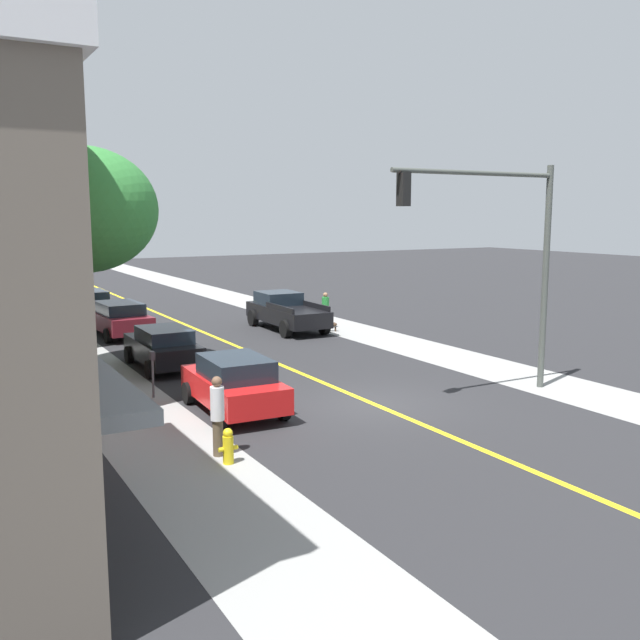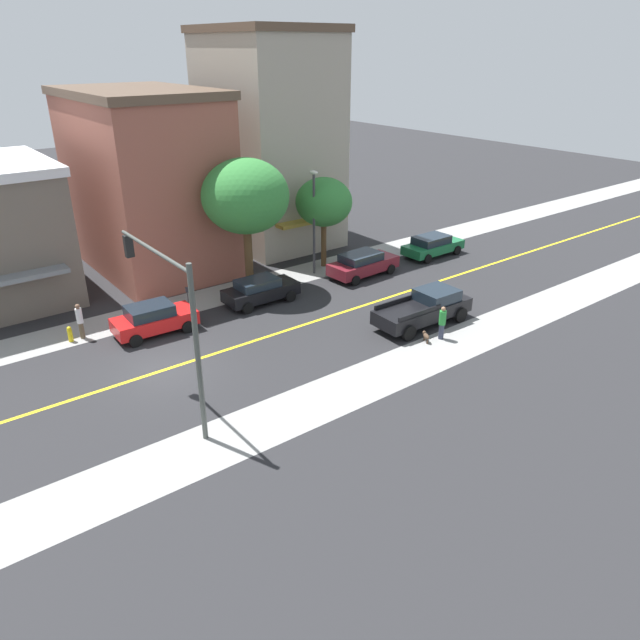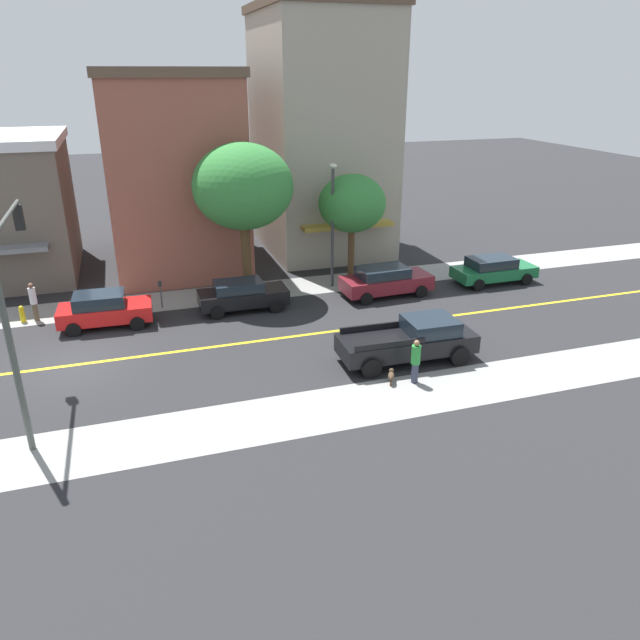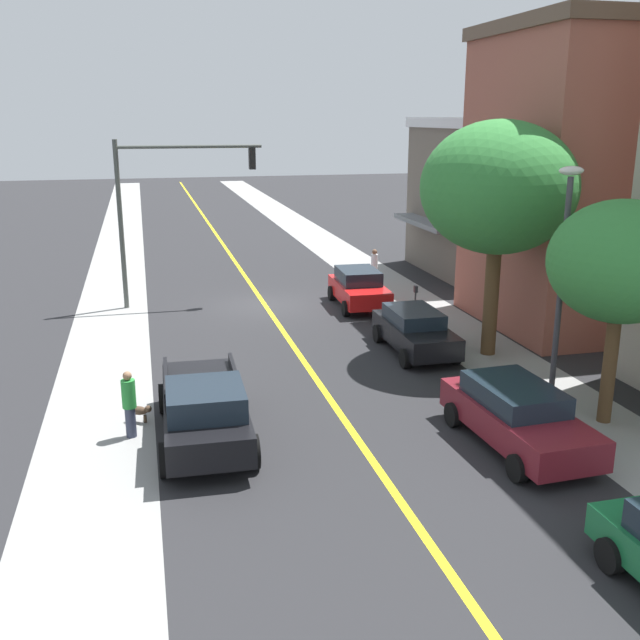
{
  "view_description": "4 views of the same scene",
  "coord_description": "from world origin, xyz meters",
  "px_view_note": "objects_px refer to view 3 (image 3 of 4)",
  "views": [
    {
      "loc": [
        -11.03,
        -16.35,
        5.48
      ],
      "look_at": [
        2.81,
        8.1,
        1.18
      ],
      "focal_mm": 39.09,
      "sensor_mm": 36.0,
      "label": 1
    },
    {
      "loc": [
        23.0,
        -8.77,
        13.45
      ],
      "look_at": [
        2.17,
        7.24,
        1.25
      ],
      "focal_mm": 33.35,
      "sensor_mm": 36.0,
      "label": 2
    },
    {
      "loc": [
        23.64,
        2.72,
        10.95
      ],
      "look_at": [
        1.15,
        10.0,
        1.14
      ],
      "focal_mm": 33.84,
      "sensor_mm": 36.0,
      "label": 3
    },
    {
      "loc": [
        4.9,
        29.84,
        7.79
      ],
      "look_at": [
        -0.42,
        8.21,
        1.54
      ],
      "focal_mm": 40.67,
      "sensor_mm": 36.0,
      "label": 4
    }
  ],
  "objects_px": {
    "traffic_light_mast": "(11,287)",
    "black_sedan_left_curb": "(242,295)",
    "street_lamp": "(333,213)",
    "green_sedan_left_curb": "(493,269)",
    "black_pickup_truck": "(411,340)",
    "fire_hydrant": "(22,314)",
    "maroon_sedan_left_curb": "(385,280)",
    "small_dog": "(391,375)",
    "parking_meter": "(161,290)",
    "red_sedan_left_curb": "(104,309)",
    "street_tree_right_corner": "(243,187)",
    "street_tree_left_near": "(352,204)",
    "pedestrian_white_shirt": "(33,300)",
    "pedestrian_green_shirt": "(416,360)"
  },
  "relations": [
    {
      "from": "street_lamp",
      "to": "green_sedan_left_curb",
      "type": "height_order",
      "value": "street_lamp"
    },
    {
      "from": "green_sedan_left_curb",
      "to": "pedestrian_white_shirt",
      "type": "bearing_deg",
      "value": 175.01
    },
    {
      "from": "traffic_light_mast",
      "to": "small_dog",
      "type": "xyz_separation_m",
      "value": [
        1.32,
        12.44,
        -4.42
      ]
    },
    {
      "from": "maroon_sedan_left_curb",
      "to": "small_dog",
      "type": "relative_size",
      "value": 7.44
    },
    {
      "from": "street_tree_left_near",
      "to": "street_lamp",
      "type": "xyz_separation_m",
      "value": [
        0.76,
        -1.37,
        -0.23
      ]
    },
    {
      "from": "street_tree_left_near",
      "to": "parking_meter",
      "type": "xyz_separation_m",
      "value": [
        1.31,
        -10.51,
        -3.36
      ]
    },
    {
      "from": "black_sedan_left_curb",
      "to": "black_pickup_truck",
      "type": "xyz_separation_m",
      "value": [
        7.61,
        5.41,
        0.09
      ]
    },
    {
      "from": "parking_meter",
      "to": "green_sedan_left_curb",
      "type": "bearing_deg",
      "value": 84.59
    },
    {
      "from": "fire_hydrant",
      "to": "red_sedan_left_curb",
      "type": "xyz_separation_m",
      "value": [
        1.69,
        3.71,
        0.42
      ]
    },
    {
      "from": "traffic_light_mast",
      "to": "pedestrian_white_shirt",
      "type": "height_order",
      "value": "traffic_light_mast"
    },
    {
      "from": "street_lamp",
      "to": "maroon_sedan_left_curb",
      "type": "distance_m",
      "value": 4.51
    },
    {
      "from": "red_sedan_left_curb",
      "to": "maroon_sedan_left_curb",
      "type": "distance_m",
      "value": 13.95
    },
    {
      "from": "black_sedan_left_curb",
      "to": "small_dog",
      "type": "distance_m",
      "value": 9.98
    },
    {
      "from": "street_tree_left_near",
      "to": "traffic_light_mast",
      "type": "distance_m",
      "value": 18.65
    },
    {
      "from": "red_sedan_left_curb",
      "to": "maroon_sedan_left_curb",
      "type": "relative_size",
      "value": 0.87
    },
    {
      "from": "fire_hydrant",
      "to": "black_pickup_truck",
      "type": "bearing_deg",
      "value": 59.27
    },
    {
      "from": "fire_hydrant",
      "to": "traffic_light_mast",
      "type": "distance_m",
      "value": 10.56
    },
    {
      "from": "green_sedan_left_curb",
      "to": "maroon_sedan_left_curb",
      "type": "bearing_deg",
      "value": 179.78
    },
    {
      "from": "street_tree_right_corner",
      "to": "black_sedan_left_curb",
      "type": "distance_m",
      "value": 5.41
    },
    {
      "from": "street_lamp",
      "to": "black_pickup_truck",
      "type": "height_order",
      "value": "street_lamp"
    },
    {
      "from": "street_tree_right_corner",
      "to": "traffic_light_mast",
      "type": "xyz_separation_m",
      "value": [
        10.25,
        -9.33,
        -0.83
      ]
    },
    {
      "from": "street_tree_left_near",
      "to": "small_dog",
      "type": "distance_m",
      "value": 12.92
    },
    {
      "from": "fire_hydrant",
      "to": "small_dog",
      "type": "xyz_separation_m",
      "value": [
        10.82,
        13.99,
        -0.08
      ]
    },
    {
      "from": "street_tree_left_near",
      "to": "traffic_light_mast",
      "type": "relative_size",
      "value": 0.85
    },
    {
      "from": "black_sedan_left_curb",
      "to": "pedestrian_white_shirt",
      "type": "distance_m",
      "value": 9.69
    },
    {
      "from": "fire_hydrant",
      "to": "black_pickup_truck",
      "type": "height_order",
      "value": "black_pickup_truck"
    },
    {
      "from": "maroon_sedan_left_curb",
      "to": "black_sedan_left_curb",
      "type": "xyz_separation_m",
      "value": [
        -0.25,
        -7.52,
        -0.03
      ]
    },
    {
      "from": "street_tree_right_corner",
      "to": "traffic_light_mast",
      "type": "bearing_deg",
      "value": -42.31
    },
    {
      "from": "black_pickup_truck",
      "to": "pedestrian_green_shirt",
      "type": "relative_size",
      "value": 3.21
    },
    {
      "from": "fire_hydrant",
      "to": "black_sedan_left_curb",
      "type": "relative_size",
      "value": 0.19
    },
    {
      "from": "black_sedan_left_curb",
      "to": "parking_meter",
      "type": "bearing_deg",
      "value": 159.22
    },
    {
      "from": "red_sedan_left_curb",
      "to": "pedestrian_white_shirt",
      "type": "height_order",
      "value": "pedestrian_white_shirt"
    },
    {
      "from": "black_pickup_truck",
      "to": "fire_hydrant",
      "type": "bearing_deg",
      "value": 150.84
    },
    {
      "from": "parking_meter",
      "to": "traffic_light_mast",
      "type": "xyz_separation_m",
      "value": [
        9.33,
        -4.8,
        3.82
      ]
    },
    {
      "from": "fire_hydrant",
      "to": "parking_meter",
      "type": "height_order",
      "value": "parking_meter"
    },
    {
      "from": "street_tree_right_corner",
      "to": "fire_hydrant",
      "type": "height_order",
      "value": "street_tree_right_corner"
    },
    {
      "from": "red_sedan_left_curb",
      "to": "street_tree_left_near",
      "type": "bearing_deg",
      "value": 14.55
    },
    {
      "from": "traffic_light_mast",
      "to": "black_sedan_left_curb",
      "type": "distance_m",
      "value": 12.3
    },
    {
      "from": "red_sedan_left_curb",
      "to": "pedestrian_green_shirt",
      "type": "bearing_deg",
      "value": -37.57
    },
    {
      "from": "traffic_light_mast",
      "to": "small_dog",
      "type": "distance_m",
      "value": 13.27
    },
    {
      "from": "street_tree_left_near",
      "to": "pedestrian_white_shirt",
      "type": "xyz_separation_m",
      "value": [
        1.14,
        -16.28,
        -3.28
      ]
    },
    {
      "from": "traffic_light_mast",
      "to": "street_lamp",
      "type": "relative_size",
      "value": 1.05
    },
    {
      "from": "street_tree_right_corner",
      "to": "parking_meter",
      "type": "xyz_separation_m",
      "value": [
        0.92,
        -4.53,
        -4.65
      ]
    },
    {
      "from": "fire_hydrant",
      "to": "traffic_light_mast",
      "type": "xyz_separation_m",
      "value": [
        9.5,
        1.55,
        4.34
      ]
    },
    {
      "from": "small_dog",
      "to": "street_tree_right_corner",
      "type": "bearing_deg",
      "value": 40.38
    },
    {
      "from": "street_tree_right_corner",
      "to": "fire_hydrant",
      "type": "distance_m",
      "value": 12.08
    },
    {
      "from": "traffic_light_mast",
      "to": "black_sedan_left_curb",
      "type": "height_order",
      "value": "traffic_light_mast"
    },
    {
      "from": "traffic_light_mast",
      "to": "fire_hydrant",
      "type": "bearing_deg",
      "value": 9.29
    },
    {
      "from": "street_tree_left_near",
      "to": "maroon_sedan_left_curb",
      "type": "relative_size",
      "value": 1.22
    },
    {
      "from": "traffic_light_mast",
      "to": "pedestrian_white_shirt",
      "type": "xyz_separation_m",
      "value": [
        -9.5,
        -0.97,
        -3.74
      ]
    }
  ]
}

